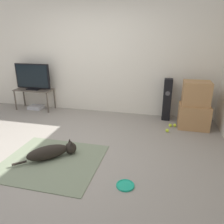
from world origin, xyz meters
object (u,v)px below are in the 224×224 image
Objects in this scene: dog at (52,152)px; frisbee at (125,185)px; tennis_ball_near_speaker at (175,125)px; tennis_ball_loose_on_carpet at (170,125)px; floor_speaker at (167,100)px; tv at (33,77)px; tennis_ball_by_boxes at (167,130)px; cardboard_box_lower at (194,116)px; game_console at (36,107)px; tv_stand at (34,92)px; cardboard_box_upper at (196,93)px.

frisbee is at bearing -17.72° from dog.
tennis_ball_loose_on_carpet is at bearing -163.30° from tennis_ball_near_speaker.
tv is (-3.17, -0.03, 0.36)m from floor_speaker.
tennis_ball_by_boxes is at bearing -102.19° from tennis_ball_loose_on_carpet.
game_console is at bearing 175.45° from cardboard_box_lower.
tv is 2.59× the size of game_console.
cardboard_box_lower is 3.72m from tv_stand.
tennis_ball_near_speaker is (0.19, -0.39, -0.42)m from floor_speaker.
frisbee is 2.53m from floor_speaker.
game_console is at bearing 138.55° from tv.
floor_speaker is 0.97× the size of tv_stand.
tv_stand is at bearing 138.46° from frisbee.
cardboard_box_upper is at bearing 38.20° from tennis_ball_by_boxes.
game_console is at bearing 138.43° from frisbee.
tennis_ball_near_speaker is (-0.34, -0.09, -0.66)m from cardboard_box_upper.
dog reaches higher than tennis_ball_near_speaker.
tennis_ball_by_boxes is (-0.49, -0.38, -0.66)m from cardboard_box_upper.
cardboard_box_lower is 0.65m from tennis_ball_by_boxes.
tennis_ball_by_boxes is 3.29m from game_console.
cardboard_box_upper is 0.66m from floor_speaker.
tennis_ball_loose_on_carpet is at bearing 77.81° from tennis_ball_by_boxes.
cardboard_box_upper is 3.72m from tv_stand.
frisbee is at bearing -114.55° from cardboard_box_upper.
cardboard_box_lower is 0.46m from cardboard_box_upper.
floor_speaker is 0.80m from tennis_ball_by_boxes.
tv_stand is at bearing -179.35° from floor_speaker.
cardboard_box_upper is (-0.00, 0.02, 0.46)m from cardboard_box_lower.
tennis_ball_by_boxes is (3.21, -0.65, -0.77)m from tv.
tennis_ball_loose_on_carpet is 0.19× the size of game_console.
tennis_ball_near_speaker and tennis_ball_loose_on_carpet have the same top height.
dog is 2.58m from tv_stand.
floor_speaker is 1.02× the size of tv.
tennis_ball_by_boxes is at bearing -143.18° from cardboard_box_lower.
tv_stand is at bearing 173.41° from tennis_ball_loose_on_carpet.
frisbee is at bearing -41.54° from tv_stand.
cardboard_box_lower is at bearing -4.40° from tv.
dog reaches higher than tennis_ball_by_boxes.
dog is at bearing 162.28° from frisbee.
dog reaches higher than game_console.
game_console is (-3.37, 0.36, 0.01)m from tennis_ball_near_speaker.
tv_stand reaches higher than cardboard_box_lower.
tennis_ball_by_boxes is at bearing -141.80° from cardboard_box_upper.
tv is (-1.55, 2.04, 0.69)m from dog.
tv is (-3.70, 0.27, 0.11)m from cardboard_box_upper.
cardboard_box_upper reaches higher than frisbee.
tennis_ball_by_boxes reaches higher than frisbee.
cardboard_box_lower reaches higher than tennis_ball_near_speaker.
cardboard_box_upper is 0.75m from tennis_ball_near_speaker.
cardboard_box_lower reaches higher than tennis_ball_by_boxes.
frisbee is 3.65m from game_console.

